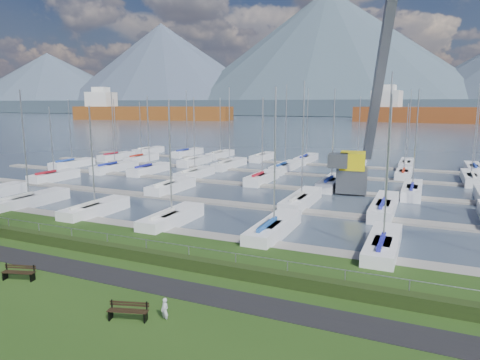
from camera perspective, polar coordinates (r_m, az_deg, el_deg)
The scene contains 14 objects.
path at distance 24.51m, azimuth -14.60°, elevation -12.67°, with size 160.00×2.00×0.04m, color black.
water at distance 281.10m, azimuth 20.95°, elevation 7.53°, with size 800.00×540.00×0.20m, color #3E4B5B.
hedge at distance 26.32m, azimuth -11.09°, elevation -10.11°, with size 80.00×0.70×0.70m, color #202F11.
fence at distance 26.35m, azimuth -10.65°, elevation -8.11°, with size 0.04×0.04×80.00m, color #93979B.
foothill at distance 350.87m, azimuth 21.63°, elevation 8.93°, with size 900.00×80.00×12.00m, color #3A4955.
mountains at distance 426.88m, azimuth 23.44°, elevation 14.39°, with size 1190.00×360.00×115.00m.
docks at distance 49.65m, azimuth 6.51°, elevation -1.04°, with size 90.00×41.60×0.25m.
bench_left at distance 26.38m, azimuth -27.38°, elevation -10.89°, with size 1.85×0.90×0.85m.
bench_right at distance 20.21m, azimuth -14.67°, elevation -16.53°, with size 1.85×0.92×0.85m.
person at distance 19.87m, azimuth -10.01°, elevation -16.37°, with size 0.41×0.27×1.12m, color #B9B9C1.
crane at distance 48.66m, azimuth 15.66°, elevation 5.02°, with size 6.27×13.22×22.35m.
cargo_ship_west at distance 262.86m, azimuth -12.49°, elevation 8.69°, with size 96.31×34.54×21.50m.
cargo_ship_mid at distance 239.37m, azimuth 26.42°, elevation 7.74°, with size 104.57×27.70×21.50m.
sailboat_fleet at distance 51.97m, azimuth 7.55°, elevation 5.65°, with size 74.20×50.07×12.86m.
Camera 1 is at (14.29, -20.56, 9.39)m, focal length 32.00 mm.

